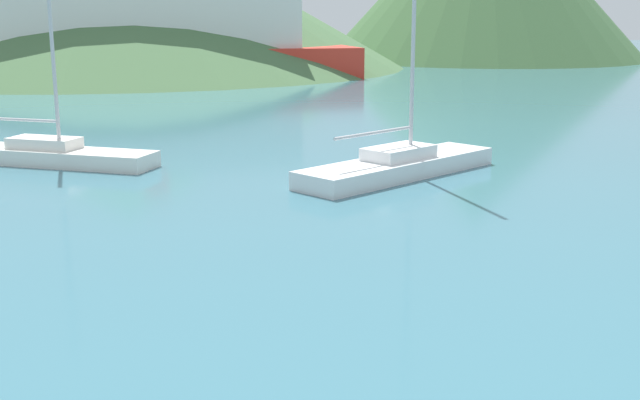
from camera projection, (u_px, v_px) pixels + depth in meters
sailboat_inner at (399, 162)px, 24.00m from camera, size 7.30×4.99×11.23m
sailboat_outer at (45, 153)px, 25.95m from camera, size 7.10×5.43×6.92m
ferry_distant at (150, 39)px, 57.97m from camera, size 30.44×8.71×8.25m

